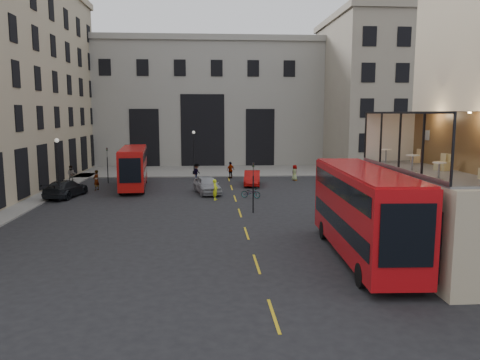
{
  "coord_description": "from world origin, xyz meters",
  "views": [
    {
      "loc": [
        -4.39,
        -22.25,
        7.43
      ],
      "look_at": [
        -2.23,
        8.55,
        3.0
      ],
      "focal_mm": 35.0,
      "sensor_mm": 36.0,
      "label": 1
    }
  ],
  "objects": [
    {
      "name": "cafe_table_mid",
      "position": [
        5.62,
        -0.16,
        5.14
      ],
      "size": [
        0.65,
        0.65,
        0.81
      ],
      "color": "beige",
      "rests_on": "cafe_floor"
    },
    {
      "name": "bus_far",
      "position": [
        -11.71,
        24.37,
        2.27
      ],
      "size": [
        3.26,
        10.3,
        4.04
      ],
      "color": "#AD0E0C",
      "rests_on": "ground"
    },
    {
      "name": "bicycle",
      "position": [
        -0.6,
        18.2,
        0.46
      ],
      "size": [
        1.85,
        1.26,
        0.92
      ],
      "primitive_type": "imported",
      "rotation": [
        0.0,
        0.0,
        1.16
      ],
      "color": "gray",
      "rests_on": "ground"
    },
    {
      "name": "street_lamp_a",
      "position": [
        -17.0,
        18.0,
        2.39
      ],
      "size": [
        0.36,
        0.36,
        5.33
      ],
      "color": "black",
      "rests_on": "ground"
    },
    {
      "name": "pedestrian_c",
      "position": [
        -1.75,
        30.76,
        0.96
      ],
      "size": [
        1.17,
        1.07,
        1.92
      ],
      "primitive_type": "imported",
      "rotation": [
        0.0,
        0.0,
        3.82
      ],
      "color": "gray",
      "rests_on": "ground"
    },
    {
      "name": "pedestrian_a",
      "position": [
        -19.0,
        28.68,
        0.92
      ],
      "size": [
        0.96,
        0.79,
        1.84
      ],
      "primitive_type": "imported",
      "rotation": [
        0.0,
        0.0,
        0.11
      ],
      "color": "gray",
      "rests_on": "ground"
    },
    {
      "name": "cafe_table_far",
      "position": [
        5.83,
        3.81,
        5.12
      ],
      "size": [
        0.63,
        0.63,
        0.79
      ],
      "color": "silver",
      "rests_on": "cafe_floor"
    },
    {
      "name": "cafe_chair_c",
      "position": [
        7.19,
        0.16,
        4.86
      ],
      "size": [
        0.48,
        0.48,
        0.84
      ],
      "color": "tan",
      "rests_on": "cafe_floor"
    },
    {
      "name": "pedestrian_d",
      "position": [
        5.29,
        28.75,
        0.86
      ],
      "size": [
        0.92,
        1.01,
        1.73
      ],
      "primitive_type": "imported",
      "rotation": [
        0.0,
        0.0,
        2.16
      ],
      "color": "gray",
      "rests_on": "ground"
    },
    {
      "name": "building_right",
      "position": [
        20.0,
        39.97,
        10.39
      ],
      "size": [
        16.6,
        18.6,
        20.0
      ],
      "color": "gray",
      "rests_on": "ground"
    },
    {
      "name": "traffic_light_far",
      "position": [
        -15.0,
        28.0,
        2.42
      ],
      "size": [
        0.16,
        0.2,
        3.8
      ],
      "color": "black",
      "rests_on": "ground"
    },
    {
      "name": "ground",
      "position": [
        0.0,
        0.0,
        0.0
      ],
      "size": [
        140.0,
        140.0,
        0.0
      ],
      "primitive_type": "plane",
      "color": "black",
      "rests_on": "ground"
    },
    {
      "name": "pedestrian_e",
      "position": [
        -15.17,
        23.48,
        0.97
      ],
      "size": [
        0.72,
        0.84,
        1.95
      ],
      "primitive_type": "imported",
      "rotation": [
        0.0,
        0.0,
        4.28
      ],
      "color": "gray",
      "rests_on": "ground"
    },
    {
      "name": "street_lamp_b",
      "position": [
        -6.0,
        34.0,
        2.39
      ],
      "size": [
        0.36,
        0.36,
        5.33
      ],
      "color": "black",
      "rests_on": "ground"
    },
    {
      "name": "bus_near",
      "position": [
        3.5,
        0.6,
        2.6
      ],
      "size": [
        3.1,
        11.7,
        4.63
      ],
      "color": "#AD0C10",
      "rests_on": "ground"
    },
    {
      "name": "pedestrian_b",
      "position": [
        -5.61,
        30.02,
        0.9
      ],
      "size": [
        1.15,
        1.35,
        1.81
      ],
      "primitive_type": "imported",
      "rotation": [
        0.0,
        0.0,
        1.06
      ],
      "color": "gray",
      "rests_on": "ground"
    },
    {
      "name": "cafe_floor",
      "position": [
        6.5,
        0.0,
        4.55
      ],
      "size": [
        3.0,
        10.0,
        0.1
      ],
      "primitive_type": "cube",
      "color": "slate",
      "rests_on": "host_frontage"
    },
    {
      "name": "cafe_chair_d",
      "position": [
        7.58,
        3.76,
        4.84
      ],
      "size": [
        0.42,
        0.42,
        0.79
      ],
      "color": "#D7B37C",
      "rests_on": "cafe_floor"
    },
    {
      "name": "car_b",
      "position": [
        0.21,
        25.47,
        0.75
      ],
      "size": [
        2.09,
        4.71,
        1.5
      ],
      "primitive_type": "imported",
      "rotation": [
        0.0,
        0.0,
        -0.11
      ],
      "color": "#A60C0A",
      "rests_on": "ground"
    },
    {
      "name": "gateway",
      "position": [
        -5.0,
        47.99,
        9.39
      ],
      "size": [
        35.0,
        10.6,
        18.0
      ],
      "color": "gray",
      "rests_on": "ground"
    },
    {
      "name": "pavement_far",
      "position": [
        -6.0,
        38.0,
        0.06
      ],
      "size": [
        40.0,
        12.0,
        0.12
      ],
      "primitive_type": "cube",
      "color": "slate",
      "rests_on": "ground"
    },
    {
      "name": "cafe_chair_b",
      "position": [
        7.35,
        -0.0,
        4.85
      ],
      "size": [
        0.48,
        0.48,
        0.84
      ],
      "color": "#DDC57F",
      "rests_on": "cafe_floor"
    },
    {
      "name": "car_c",
      "position": [
        -17.0,
        19.73,
        0.78
      ],
      "size": [
        3.16,
        5.68,
        1.56
      ],
      "primitive_type": "imported",
      "rotation": [
        0.0,
        0.0,
        2.95
      ],
      "color": "black",
      "rests_on": "ground"
    },
    {
      "name": "car_a",
      "position": [
        -4.44,
        20.78,
        0.82
      ],
      "size": [
        2.98,
        5.14,
        1.64
      ],
      "primitive_type": "imported",
      "rotation": [
        0.0,
        0.0,
        0.23
      ],
      "color": "#989AA0",
      "rests_on": "ground"
    },
    {
      "name": "cyclist",
      "position": [
        -3.74,
        17.43,
        0.9
      ],
      "size": [
        0.56,
        0.73,
        1.8
      ],
      "primitive_type": "imported",
      "rotation": [
        0.0,
        0.0,
        1.35
      ],
      "color": "#EEFF1A",
      "rests_on": "ground"
    },
    {
      "name": "cafe_table_near",
      "position": [
        5.62,
        -2.83,
        5.08
      ],
      "size": [
        0.58,
        0.58,
        0.72
      ],
      "color": "beige",
      "rests_on": "cafe_floor"
    },
    {
      "name": "host_frontage",
      "position": [
        6.5,
        0.0,
        2.25
      ],
      "size": [
        3.0,
        11.0,
        4.5
      ],
      "primitive_type": "cube",
      "color": "tan",
      "rests_on": "ground"
    },
    {
      "name": "traffic_light_near",
      "position": [
        -1.0,
        12.0,
        2.42
      ],
      "size": [
        0.16,
        0.2,
        3.8
      ],
      "color": "black",
      "rests_on": "ground"
    }
  ]
}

